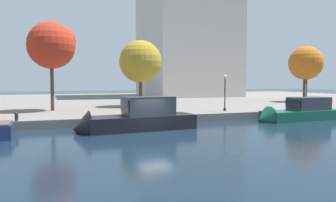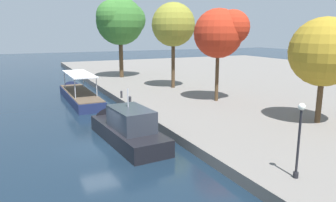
# 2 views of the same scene
# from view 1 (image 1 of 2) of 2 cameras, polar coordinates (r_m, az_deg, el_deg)

# --- Properties ---
(ground_plane) EXTENTS (220.00, 220.00, 0.00)m
(ground_plane) POSITION_cam_1_polar(r_m,az_deg,el_deg) (24.31, -2.30, -5.73)
(ground_plane) COLOR #142333
(dock_promenade) EXTENTS (120.00, 55.00, 0.71)m
(dock_promenade) POSITION_cam_1_polar(r_m,az_deg,el_deg) (56.22, -12.69, -0.18)
(dock_promenade) COLOR slate
(dock_promenade) RESTS_ON ground_plane
(motor_yacht_1) EXTENTS (9.87, 3.46, 4.99)m
(motor_yacht_1) POSITION_cam_1_polar(r_m,az_deg,el_deg) (26.02, -5.86, -3.51)
(motor_yacht_1) COLOR black
(motor_yacht_1) RESTS_ON ground_plane
(motor_yacht_2) EXTENTS (10.20, 3.07, 4.56)m
(motor_yacht_2) POSITION_cam_1_polar(r_m,az_deg,el_deg) (35.01, 22.04, -2.16)
(motor_yacht_2) COLOR #14513D
(motor_yacht_2) RESTS_ON ground_plane
(mooring_bollard_0) EXTENTS (0.31, 0.31, 0.74)m
(mooring_bollard_0) POSITION_cam_1_polar(r_m,az_deg,el_deg) (28.67, -25.07, -2.42)
(mooring_bollard_0) COLOR #2D2D33
(mooring_bollard_0) RESTS_ON dock_promenade
(lamp_post) EXTENTS (0.36, 0.36, 3.84)m
(lamp_post) POSITION_cam_1_polar(r_m,az_deg,el_deg) (35.09, 9.97, 1.86)
(lamp_post) COLOR black
(lamp_post) RESTS_ON dock_promenade
(tree_0) EXTENTS (5.15, 5.39, 9.52)m
(tree_0) POSITION_cam_1_polar(r_m,az_deg,el_deg) (37.75, -19.52, 9.43)
(tree_0) COLOR #4C3823
(tree_0) RESTS_ON dock_promenade
(tree_1) EXTENTS (5.34, 5.34, 8.33)m
(tree_1) POSITION_cam_1_polar(r_m,az_deg,el_deg) (41.19, -5.05, 7.08)
(tree_1) COLOR #4C3823
(tree_1) RESTS_ON dock_promenade
(tree_3) EXTENTS (5.18, 5.18, 8.56)m
(tree_3) POSITION_cam_1_polar(r_m,az_deg,el_deg) (54.77, 23.11, 6.11)
(tree_3) COLOR #4C3823
(tree_3) RESTS_ON dock_promenade
(office_tower) EXTENTS (17.64, 19.20, 39.60)m
(office_tower) POSITION_cam_1_polar(r_m,az_deg,el_deg) (72.75, 3.31, 15.88)
(office_tower) COLOR #B7B2A8
(office_tower) RESTS_ON dock_promenade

